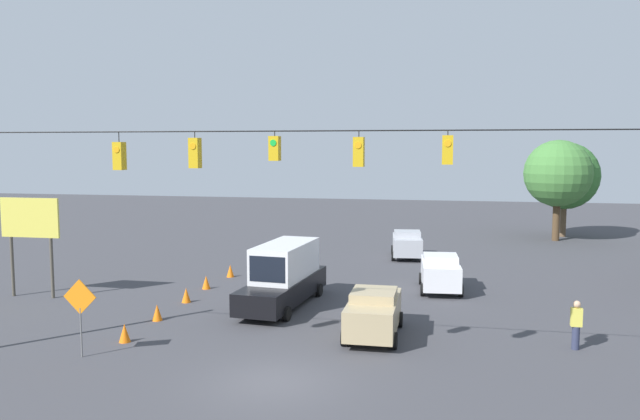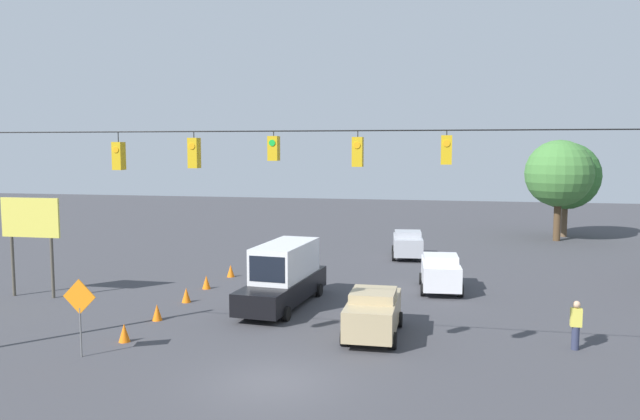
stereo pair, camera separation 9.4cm
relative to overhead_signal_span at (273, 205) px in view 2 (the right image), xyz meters
name	(u,v)px [view 2 (the right image)]	position (x,y,z in m)	size (l,w,h in m)	color
ground_plane	(272,382)	(-0.05, 0.38, -5.66)	(140.00, 140.00, 0.00)	#3D3D42
overhead_signal_span	(273,205)	(0.00, 0.00, 0.00)	(24.11, 0.38, 8.48)	slate
sedan_white_oncoming_far	(440,272)	(-5.20, -13.72, -4.67)	(2.32, 4.29, 1.89)	silver
box_truck_black_withflow_mid	(284,275)	(2.06, -9.17, -4.21)	(2.87, 7.44, 2.96)	black
sedan_silver_oncoming_deep	(408,244)	(-2.94, -23.11, -4.70)	(2.40, 4.12, 1.83)	#A8AAB2
sedan_tan_crossing_near	(373,312)	(-2.65, -5.15, -4.69)	(2.12, 4.50, 1.85)	tan
traffic_cone_nearest	(124,333)	(6.70, -2.49, -5.30)	(0.44, 0.44, 0.71)	orange
traffic_cone_second	(157,312)	(6.81, -5.52, -5.30)	(0.44, 0.44, 0.71)	orange
traffic_cone_third	(186,295)	(6.86, -8.74, -5.30)	(0.44, 0.44, 0.71)	orange
traffic_cone_fourth	(206,282)	(6.98, -11.66, -5.30)	(0.44, 0.44, 0.71)	orange
traffic_cone_fifth	(231,271)	(6.74, -14.80, -5.30)	(0.44, 0.44, 0.71)	orange
roadside_billboard	(31,226)	(14.84, -8.27, -2.08)	(3.17, 0.16, 5.00)	#4C473D
work_zone_sign	(80,303)	(7.34, -0.60, -3.67)	(1.27, 0.06, 2.84)	slate
pedestrian	(576,325)	(-10.22, -4.97, -4.72)	(0.40, 0.28, 1.85)	#2D334C
tree_horizon_left	(566,176)	(-15.17, -35.79, -0.57)	(5.57, 5.57, 7.89)	brown
tree_horizon_right	(559,174)	(-14.20, -33.30, -0.28)	(5.31, 5.31, 8.07)	#4C3823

